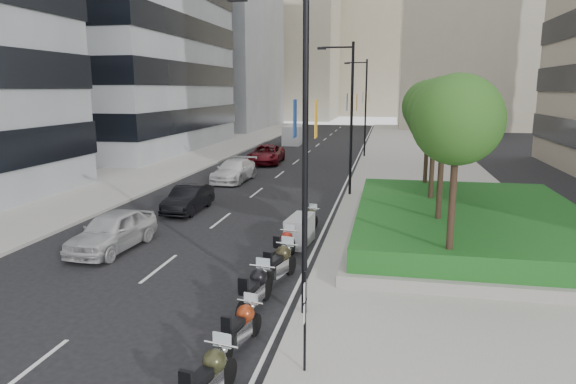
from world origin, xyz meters
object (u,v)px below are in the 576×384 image
(lamp_post_1, at_px, (349,111))
(motorcycle_3, at_px, (280,264))
(motorcycle_0, at_px, (209,380))
(car_a, at_px, (112,231))
(motorcycle_2, at_px, (255,290))
(parking_sign, at_px, (305,316))
(motorcycle_5, at_px, (300,231))
(car_c, at_px, (234,171))
(lamp_post_2, at_px, (364,103))
(motorcycle_1, at_px, (241,327))
(motorcycle_6, at_px, (309,220))
(lamp_post_0, at_px, (299,139))
(delivery_van, at_px, (294,136))
(motorcycle_4, at_px, (284,246))
(car_d, at_px, (266,154))
(car_b, at_px, (188,199))

(lamp_post_1, height_order, motorcycle_3, lamp_post_1)
(motorcycle_0, distance_m, car_a, 11.81)
(motorcycle_2, bearing_deg, parking_sign, -139.92)
(motorcycle_5, height_order, car_c, car_c)
(lamp_post_2, relative_size, motorcycle_2, 3.74)
(parking_sign, distance_m, motorcycle_1, 2.19)
(parking_sign, xyz_separation_m, motorcycle_6, (-1.72, 11.82, -0.91))
(lamp_post_0, distance_m, motorcycle_0, 6.42)
(lamp_post_1, height_order, car_a, lamp_post_1)
(lamp_post_1, bearing_deg, motorcycle_3, -94.26)
(delivery_van, bearing_deg, motorcycle_4, -79.36)
(car_d, bearing_deg, motorcycle_4, -78.48)
(parking_sign, distance_m, motorcycle_6, 11.98)
(motorcycle_2, bearing_deg, delivery_van, 17.29)
(lamp_post_2, xyz_separation_m, delivery_van, (-8.47, 10.41, -4.06))
(motorcycle_2, xyz_separation_m, car_c, (-6.87, 20.45, 0.11))
(lamp_post_0, distance_m, motorcycle_4, 6.65)
(lamp_post_2, xyz_separation_m, car_a, (-8.42, -30.28, -4.28))
(motorcycle_3, bearing_deg, lamp_post_0, -141.89)
(lamp_post_0, bearing_deg, motorcycle_4, 106.22)
(motorcycle_1, relative_size, motorcycle_4, 0.99)
(lamp_post_0, height_order, motorcycle_6, lamp_post_0)
(car_b, relative_size, car_d, 0.73)
(motorcycle_2, bearing_deg, lamp_post_0, -89.48)
(car_d, bearing_deg, parking_sign, -78.53)
(lamp_post_0, bearing_deg, car_a, 150.69)
(lamp_post_2, relative_size, car_b, 2.16)
(lamp_post_0, relative_size, delivery_van, 1.74)
(car_d, bearing_deg, lamp_post_0, -78.27)
(motorcycle_1, bearing_deg, motorcycle_3, 11.55)
(car_b, bearing_deg, car_c, 92.29)
(motorcycle_1, distance_m, motorcycle_3, 4.52)
(lamp_post_0, distance_m, motorcycle_5, 8.16)
(lamp_post_0, height_order, motorcycle_2, lamp_post_0)
(lamp_post_0, height_order, lamp_post_2, same)
(motorcycle_0, height_order, motorcycle_2, motorcycle_2)
(motorcycle_4, bearing_deg, motorcycle_6, 6.48)
(motorcycle_5, relative_size, motorcycle_6, 1.05)
(motorcycle_1, bearing_deg, car_d, 24.08)
(motorcycle_6, distance_m, car_a, 8.42)
(lamp_post_2, relative_size, motorcycle_6, 4.47)
(lamp_post_0, distance_m, motorcycle_3, 5.19)
(car_a, height_order, delivery_van, delivery_van)
(motorcycle_0, distance_m, car_c, 26.13)
(lamp_post_0, distance_m, motorcycle_1, 5.05)
(motorcycle_0, height_order, motorcycle_6, motorcycle_0)
(motorcycle_3, bearing_deg, car_a, 87.82)
(lamp_post_2, bearing_deg, parking_sign, -89.01)
(car_a, bearing_deg, delivery_van, 93.77)
(motorcycle_3, distance_m, delivery_van, 43.54)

